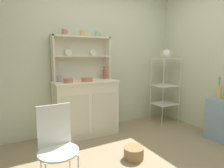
# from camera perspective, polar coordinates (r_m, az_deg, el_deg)

# --- Properties ---
(wall_back) EXTENTS (3.84, 0.05, 2.50)m
(wall_back) POSITION_cam_1_polar(r_m,az_deg,el_deg) (3.42, -4.81, 7.60)
(wall_back) COLOR beige
(wall_back) RESTS_ON ground
(hutch_cabinet) EXTENTS (1.03, 0.45, 0.90)m
(hutch_cabinet) POSITION_cam_1_polar(r_m,az_deg,el_deg) (3.17, -7.77, -6.91)
(hutch_cabinet) COLOR silver
(hutch_cabinet) RESTS_ON ground
(hutch_shelf_unit) EXTENTS (0.96, 0.18, 0.71)m
(hutch_shelf_unit) POSITION_cam_1_polar(r_m,az_deg,el_deg) (3.22, -9.13, 8.57)
(hutch_shelf_unit) COLOR beige
(hutch_shelf_unit) RESTS_ON hutch_cabinet
(bakers_rack) EXTENTS (0.45, 0.37, 1.25)m
(bakers_rack) POSITION_cam_1_polar(r_m,az_deg,el_deg) (3.86, 15.56, 0.46)
(bakers_rack) COLOR silver
(bakers_rack) RESTS_ON ground
(side_shelf_blue) EXTENTS (0.28, 0.48, 0.63)m
(side_shelf_blue) POSITION_cam_1_polar(r_m,az_deg,el_deg) (3.40, 30.44, -9.50)
(side_shelf_blue) COLOR #849EBC
(side_shelf_blue) RESTS_ON ground
(wire_chair) EXTENTS (0.36, 0.36, 0.85)m
(wire_chair) POSITION_cam_1_polar(r_m,az_deg,el_deg) (1.88, -16.11, -16.30)
(wire_chair) COLOR white
(wire_chair) RESTS_ON ground
(floor_basket) EXTENTS (0.25, 0.25, 0.15)m
(floor_basket) POSITION_cam_1_polar(r_m,az_deg,el_deg) (2.60, 6.47, -19.70)
(floor_basket) COLOR #93754C
(floor_basket) RESTS_ON ground
(cup_terracotta_0) EXTENTS (0.09, 0.08, 0.09)m
(cup_terracotta_0) POSITION_cam_1_polar(r_m,az_deg,el_deg) (3.12, -13.97, 14.72)
(cup_terracotta_0) COLOR #C67556
(cup_terracotta_0) RESTS_ON hutch_shelf_unit
(cup_gold_1) EXTENTS (0.08, 0.06, 0.09)m
(cup_gold_1) POSITION_cam_1_polar(r_m,az_deg,el_deg) (3.20, -8.99, 14.74)
(cup_gold_1) COLOR #DBB760
(cup_gold_1) RESTS_ON hutch_shelf_unit
(cup_sage_2) EXTENTS (0.09, 0.08, 0.08)m
(cup_sage_2) POSITION_cam_1_polar(r_m,az_deg,el_deg) (3.30, -4.41, 14.49)
(cup_sage_2) COLOR #9EB78E
(cup_sage_2) RESTS_ON hutch_shelf_unit
(bowl_mixing_large) EXTENTS (0.14, 0.14, 0.06)m
(bowl_mixing_large) POSITION_cam_1_polar(r_m,az_deg,el_deg) (2.92, -12.92, 1.03)
(bowl_mixing_large) COLOR #C67556
(bowl_mixing_large) RESTS_ON hutch_cabinet
(bowl_floral_medium) EXTENTS (0.17, 0.17, 0.06)m
(bowl_floral_medium) POSITION_cam_1_polar(r_m,az_deg,el_deg) (3.02, -7.44, 1.34)
(bowl_floral_medium) COLOR #C67556
(bowl_floral_medium) RESTS_ON hutch_cabinet
(jam_bottle) EXTENTS (0.06, 0.06, 0.21)m
(jam_bottle) POSITION_cam_1_polar(r_m,az_deg,el_deg) (3.31, -2.34, 3.04)
(jam_bottle) COLOR #B74C47
(jam_bottle) RESTS_ON hutch_cabinet
(utensil_jar) EXTENTS (0.08, 0.08, 0.25)m
(utensil_jar) POSITION_cam_1_polar(r_m,az_deg,el_deg) (3.04, -15.17, 1.77)
(utensil_jar) COLOR #B2B7C6
(utensil_jar) RESTS_ON hutch_cabinet
(porcelain_teapot) EXTENTS (0.25, 0.16, 0.19)m
(porcelain_teapot) POSITION_cam_1_polar(r_m,az_deg,el_deg) (3.83, 15.86, 8.64)
(porcelain_teapot) COLOR white
(porcelain_teapot) RESTS_ON bakers_rack
(flower_vase) EXTENTS (0.07, 0.07, 0.36)m
(flower_vase) POSITION_cam_1_polar(r_m,az_deg,el_deg) (3.36, 29.24, -1.84)
(flower_vase) COLOR #DBB760
(flower_vase) RESTS_ON side_shelf_blue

